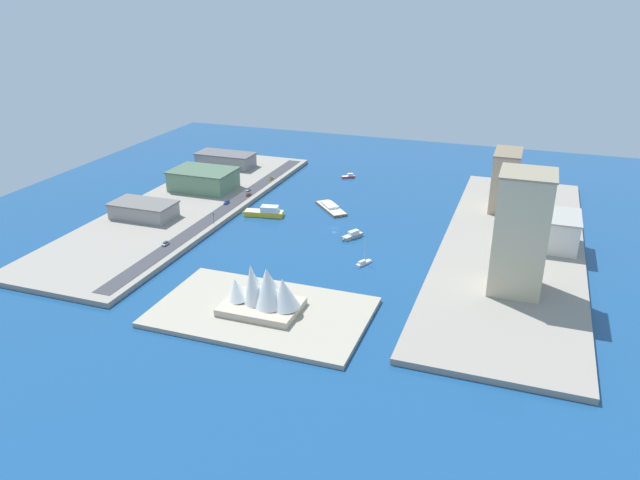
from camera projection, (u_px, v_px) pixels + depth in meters
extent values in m
plane|color=navy|center=(334.00, 228.00, 345.44)|extent=(440.00, 440.00, 0.00)
cube|color=gray|center=(512.00, 249.00, 315.19)|extent=(70.00, 240.00, 2.58)
cube|color=gray|center=(185.00, 207.00, 374.68)|extent=(70.00, 240.00, 2.58)
cube|color=#A89E89|center=(262.00, 312.00, 255.93)|extent=(88.97, 54.51, 2.00)
cube|color=#38383D|center=(224.00, 209.00, 365.85)|extent=(9.32, 228.00, 0.15)
cube|color=brown|center=(331.00, 208.00, 373.39)|extent=(25.83, 27.27, 1.36)
cone|color=brown|center=(341.00, 216.00, 360.82)|extent=(1.73, 1.73, 1.22)
cube|color=white|center=(330.00, 205.00, 374.61)|extent=(13.60, 14.02, 1.57)
cube|color=beige|center=(331.00, 207.00, 373.11)|extent=(24.80, 26.18, 0.10)
cube|color=yellow|center=(264.00, 213.00, 363.06)|extent=(23.85, 11.05, 2.98)
cone|color=yellow|center=(244.00, 212.00, 364.88)|extent=(3.12, 3.12, 2.68)
cube|color=white|center=(270.00, 209.00, 361.32)|extent=(11.06, 7.58, 3.26)
cube|color=beige|center=(264.00, 211.00, 362.46)|extent=(22.89, 10.61, 0.10)
cube|color=red|center=(348.00, 177.00, 433.50)|extent=(9.51, 7.72, 1.30)
cone|color=red|center=(342.00, 177.00, 432.45)|extent=(1.62, 1.62, 1.17)
cube|color=white|center=(350.00, 175.00, 433.19)|extent=(4.36, 3.85, 1.83)
cube|color=beige|center=(348.00, 176.00, 433.23)|extent=(9.13, 7.42, 0.10)
cube|color=#999EA3|center=(352.00, 236.00, 331.94)|extent=(9.72, 13.18, 1.85)
cone|color=#999EA3|center=(343.00, 240.00, 327.72)|extent=(2.27, 2.27, 1.67)
cube|color=white|center=(354.00, 232.00, 331.73)|extent=(5.55, 6.86, 2.08)
cube|color=beige|center=(352.00, 235.00, 331.56)|extent=(9.33, 12.65, 0.10)
cube|color=white|center=(364.00, 263.00, 301.01)|extent=(6.31, 9.62, 1.11)
cone|color=white|center=(371.00, 260.00, 304.28)|extent=(1.33, 1.33, 1.00)
cube|color=white|center=(362.00, 262.00, 299.65)|extent=(3.19, 4.40, 1.28)
cube|color=beige|center=(364.00, 262.00, 300.78)|extent=(6.06, 9.23, 0.10)
cylinder|color=silver|center=(365.00, 251.00, 298.80)|extent=(0.24, 0.24, 11.83)
cube|color=slate|center=(203.00, 180.00, 400.24)|extent=(39.03, 27.78, 12.24)
cube|color=#47624A|center=(203.00, 170.00, 397.69)|extent=(40.59, 28.89, 0.80)
cube|color=gray|center=(144.00, 210.00, 352.84)|extent=(35.29, 19.90, 8.18)
cube|color=slate|center=(143.00, 203.00, 351.09)|extent=(36.70, 20.70, 0.80)
cube|color=tan|center=(505.00, 181.00, 361.81)|extent=(14.71, 27.53, 34.11)
cube|color=#7C6B55|center=(509.00, 152.00, 355.01)|extent=(15.30, 28.63, 0.80)
cube|color=#C6B793|center=(521.00, 234.00, 261.30)|extent=(21.94, 22.67, 52.95)
cube|color=gray|center=(529.00, 173.00, 250.83)|extent=(22.81, 23.58, 0.80)
cube|color=gray|center=(226.00, 160.00, 450.25)|extent=(40.81, 19.10, 9.11)
cube|color=#59595C|center=(225.00, 153.00, 448.32)|extent=(42.44, 19.87, 0.80)
cube|color=silver|center=(550.00, 231.00, 313.66)|extent=(27.20, 27.60, 16.13)
cube|color=#9D9992|center=(552.00, 215.00, 310.36)|extent=(28.28, 28.70, 0.80)
cylinder|color=black|center=(226.00, 204.00, 373.49)|extent=(0.26, 0.65, 0.64)
cylinder|color=black|center=(224.00, 204.00, 373.95)|extent=(0.26, 0.65, 0.64)
cylinder|color=black|center=(229.00, 202.00, 376.53)|extent=(0.26, 0.65, 0.64)
cylinder|color=black|center=(227.00, 202.00, 376.99)|extent=(0.26, 0.65, 0.64)
cube|color=blue|center=(227.00, 203.00, 375.10)|extent=(1.88, 5.00, 0.90)
cube|color=#262D38|center=(227.00, 201.00, 375.02)|extent=(1.62, 2.82, 0.64)
cylinder|color=black|center=(165.00, 246.00, 314.63)|extent=(0.25, 0.64, 0.64)
cylinder|color=black|center=(162.00, 245.00, 315.16)|extent=(0.25, 0.64, 0.64)
cylinder|color=black|center=(169.00, 243.00, 317.52)|extent=(0.25, 0.64, 0.64)
cylinder|color=black|center=(166.00, 243.00, 318.05)|extent=(0.25, 0.64, 0.64)
cube|color=#B7B7BC|center=(166.00, 244.00, 316.22)|extent=(1.93, 4.76, 0.82)
cube|color=#262D38|center=(166.00, 242.00, 316.15)|extent=(1.70, 2.67, 0.63)
cylinder|color=black|center=(249.00, 194.00, 391.23)|extent=(0.25, 0.64, 0.64)
cylinder|color=black|center=(251.00, 194.00, 390.75)|extent=(0.25, 0.64, 0.64)
cylinder|color=black|center=(246.00, 196.00, 388.23)|extent=(0.25, 0.64, 0.64)
cylinder|color=black|center=(249.00, 196.00, 387.75)|extent=(0.25, 0.64, 0.64)
cube|color=red|center=(249.00, 195.00, 389.38)|extent=(1.75, 4.94, 0.77)
cube|color=#262D38|center=(248.00, 194.00, 388.90)|extent=(1.54, 2.76, 0.62)
cylinder|color=black|center=(248.00, 191.00, 396.53)|extent=(0.26, 0.64, 0.64)
cylinder|color=black|center=(246.00, 191.00, 397.02)|extent=(0.26, 0.64, 0.64)
cylinder|color=black|center=(250.00, 190.00, 399.31)|extent=(0.26, 0.64, 0.64)
cylinder|color=black|center=(248.00, 189.00, 399.81)|extent=(0.26, 0.64, 0.64)
cube|color=white|center=(248.00, 190.00, 398.06)|extent=(1.80, 4.64, 0.74)
cube|color=#262D38|center=(248.00, 189.00, 398.02)|extent=(1.57, 2.60, 0.47)
cylinder|color=black|center=(271.00, 178.00, 423.11)|extent=(0.27, 0.65, 0.64)
cylinder|color=black|center=(273.00, 178.00, 422.63)|extent=(0.27, 0.65, 0.64)
cylinder|color=black|center=(269.00, 179.00, 420.02)|extent=(0.27, 0.65, 0.64)
cylinder|color=black|center=(271.00, 180.00, 419.55)|extent=(0.27, 0.65, 0.64)
cube|color=yellow|center=(271.00, 178.00, 421.23)|extent=(1.99, 5.09, 0.71)
cube|color=#262D38|center=(271.00, 178.00, 420.78)|extent=(1.71, 2.86, 0.45)
cylinder|color=black|center=(214.00, 220.00, 342.85)|extent=(0.18, 0.18, 5.50)
cube|color=black|center=(213.00, 214.00, 341.59)|extent=(0.36, 0.36, 1.00)
sphere|color=red|center=(213.00, 214.00, 341.45)|extent=(0.24, 0.24, 0.24)
sphere|color=yellow|center=(213.00, 214.00, 341.59)|extent=(0.24, 0.24, 0.24)
sphere|color=green|center=(213.00, 215.00, 341.72)|extent=(0.24, 0.24, 0.24)
cube|color=#BCAD93|center=(261.00, 307.00, 254.95)|extent=(32.14, 23.17, 3.00)
cone|color=white|center=(284.00, 293.00, 248.58)|extent=(13.30, 11.66, 14.56)
cone|color=white|center=(268.00, 287.00, 250.05)|extent=(15.31, 13.83, 17.88)
cone|color=white|center=(253.00, 284.00, 252.06)|extent=(12.08, 10.14, 18.18)
cone|color=white|center=(237.00, 289.00, 255.94)|extent=(11.42, 9.76, 11.15)
cylinder|color=brown|center=(536.00, 214.00, 354.89)|extent=(0.50, 0.50, 3.13)
sphere|color=#2D7233|center=(536.00, 208.00, 353.54)|extent=(4.77, 4.77, 4.77)
cylinder|color=brown|center=(531.00, 217.00, 349.29)|extent=(0.50, 0.50, 3.96)
sphere|color=#2D7233|center=(532.00, 210.00, 347.82)|extent=(4.44, 4.44, 4.44)
cylinder|color=brown|center=(538.00, 223.00, 341.31)|extent=(0.50, 0.50, 2.93)
sphere|color=#2D7233|center=(539.00, 217.00, 339.80)|extent=(6.07, 6.07, 6.07)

